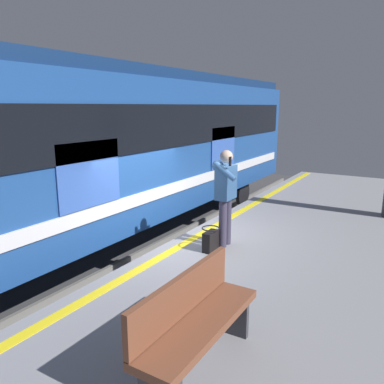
{
  "coord_description": "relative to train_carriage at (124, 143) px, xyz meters",
  "views": [
    {
      "loc": [
        5.6,
        3.72,
        3.39
      ],
      "look_at": [
        -0.05,
        0.3,
        1.88
      ],
      "focal_mm": 35.35,
      "sensor_mm": 36.0,
      "label": 1
    }
  ],
  "objects": [
    {
      "name": "safety_line",
      "position": [
        1.14,
        2.52,
        -1.57
      ],
      "size": [
        16.67,
        0.16,
        0.01
      ],
      "primitive_type": "cube",
      "color": "yellow",
      "rests_on": "platform"
    },
    {
      "name": "track_rail_far",
      "position": [
        1.14,
        -0.72,
        -2.47
      ],
      "size": [
        22.11,
        0.08,
        0.16
      ],
      "primitive_type": "cube",
      "color": "slate",
      "rests_on": "ground"
    },
    {
      "name": "ground_plane",
      "position": [
        1.14,
        2.22,
        -2.55
      ],
      "size": [
        25.51,
        25.51,
        0.0
      ],
      "primitive_type": "plane",
      "color": "#3D3D3F"
    },
    {
      "name": "passenger",
      "position": [
        1.03,
        3.15,
        -0.57
      ],
      "size": [
        0.57,
        0.55,
        1.69
      ],
      "color": "#383347",
      "rests_on": "platform"
    },
    {
      "name": "bench",
      "position": [
        4.03,
        4.33,
        -1.08
      ],
      "size": [
        1.63,
        0.44,
        0.9
      ],
      "color": "brown",
      "rests_on": "platform"
    },
    {
      "name": "train_carriage",
      "position": [
        0.0,
        0.0,
        0.0
      ],
      "size": [
        13.83,
        2.77,
        4.03
      ],
      "color": "#1E478C",
      "rests_on": "ground"
    },
    {
      "name": "handbag",
      "position": [
        1.39,
        3.07,
        -1.38
      ],
      "size": [
        0.34,
        0.31,
        0.41
      ],
      "color": "black",
      "rests_on": "platform"
    },
    {
      "name": "track_rail_near",
      "position": [
        1.14,
        0.71,
        -2.47
      ],
      "size": [
        22.11,
        0.08,
        0.16
      ],
      "primitive_type": "cube",
      "color": "slate",
      "rests_on": "ground"
    },
    {
      "name": "platform",
      "position": [
        1.14,
        4.23,
        -2.06
      ],
      "size": [
        17.01,
        4.03,
        0.98
      ],
      "primitive_type": "cube",
      "color": "gray",
      "rests_on": "ground"
    }
  ]
}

